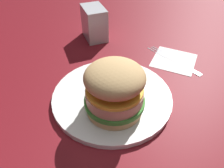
% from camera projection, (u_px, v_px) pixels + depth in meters
% --- Properties ---
extents(ground_plane, '(1.60, 1.60, 0.00)m').
position_uv_depth(ground_plane, '(111.00, 91.00, 0.50)').
color(ground_plane, maroon).
extents(plate, '(0.26, 0.26, 0.01)m').
position_uv_depth(plate, '(112.00, 96.00, 0.48)').
color(plate, white).
rests_on(plate, ground_plane).
extents(sandwich, '(0.12, 0.12, 0.11)m').
position_uv_depth(sandwich, '(115.00, 89.00, 0.41)').
color(sandwich, tan).
rests_on(sandwich, plate).
extents(fries_pile, '(0.10, 0.09, 0.01)m').
position_uv_depth(fries_pile, '(111.00, 77.00, 0.52)').
color(fries_pile, gold).
rests_on(fries_pile, plate).
extents(napkin, '(0.13, 0.13, 0.00)m').
position_uv_depth(napkin, '(174.00, 60.00, 0.60)').
color(napkin, white).
rests_on(napkin, ground_plane).
extents(fork, '(0.17, 0.07, 0.00)m').
position_uv_depth(fork, '(174.00, 59.00, 0.59)').
color(fork, silver).
rests_on(fork, napkin).
extents(napkin_dispenser, '(0.11, 0.10, 0.10)m').
position_uv_depth(napkin_dispenser, '(94.00, 23.00, 0.66)').
color(napkin_dispenser, '#B7BABF').
rests_on(napkin_dispenser, ground_plane).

